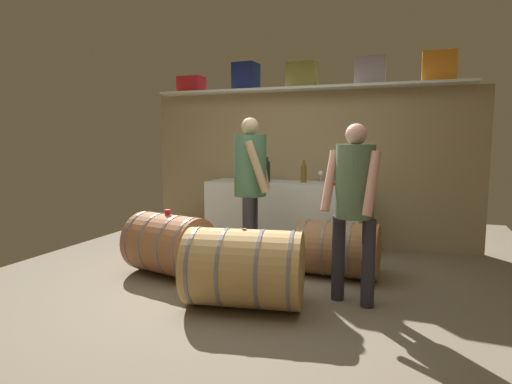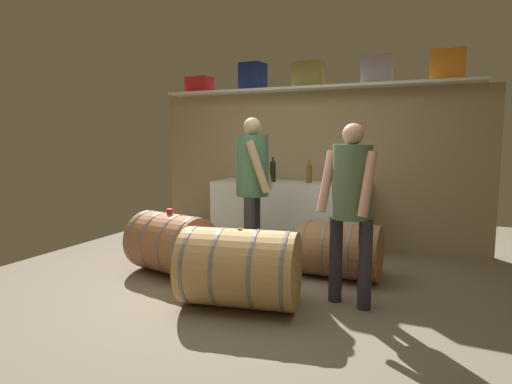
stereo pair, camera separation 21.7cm
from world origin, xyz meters
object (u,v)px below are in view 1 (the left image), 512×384
at_px(wine_bottle_dark, 267,171).
at_px(winemaker_pouring, 251,177).
at_px(wine_barrel_far, 339,249).
at_px(toolcase_navy, 246,77).
at_px(wine_barrel_flank, 244,268).
at_px(visitor_tasting, 354,195).
at_px(wine_barrel_near, 169,244).
at_px(work_cabinet, 284,214).
at_px(toolcase_orange, 439,66).
at_px(toolcase_olive, 302,75).
at_px(tasting_cup, 168,212).
at_px(wine_glass, 321,174).
at_px(toolcase_grey, 370,71).
at_px(red_funnel, 332,181).
at_px(toolcase_red, 191,85).
at_px(wine_bottle_amber, 304,172).

xyz_separation_m(wine_bottle_dark, winemaker_pouring, (0.15, -0.98, 0.00)).
bearing_deg(wine_barrel_far, toolcase_navy, 141.20).
relative_size(wine_barrel_flank, visitor_tasting, 0.69).
height_order(wine_barrel_near, visitor_tasting, visitor_tasting).
distance_m(toolcase_navy, wine_barrel_flank, 3.13).
bearing_deg(work_cabinet, wine_barrel_far, -49.28).
bearing_deg(toolcase_orange, wine_barrel_flank, -123.68).
bearing_deg(toolcase_olive, toolcase_navy, -177.09).
xyz_separation_m(toolcase_olive, tasting_cup, (-0.94, -1.77, -1.56)).
height_order(wine_bottle_dark, wine_glass, wine_bottle_dark).
bearing_deg(toolcase_grey, red_funnel, -131.55).
xyz_separation_m(wine_barrel_near, wine_barrel_far, (1.65, 0.52, -0.03)).
relative_size(toolcase_orange, work_cabinet, 0.19).
distance_m(toolcase_grey, wine_barrel_flank, 3.08).
height_order(toolcase_orange, work_cabinet, toolcase_orange).
relative_size(winemaker_pouring, visitor_tasting, 1.07).
distance_m(toolcase_red, visitor_tasting, 3.44).
distance_m(wine_barrel_flank, winemaker_pouring, 1.30).
distance_m(toolcase_grey, visitor_tasting, 2.34).
height_order(toolcase_grey, work_cabinet, toolcase_grey).
bearing_deg(toolcase_red, work_cabinet, -5.21).
xyz_separation_m(toolcase_red, toolcase_grey, (2.45, 0.00, 0.06)).
bearing_deg(wine_glass, wine_bottle_dark, -160.35).
xyz_separation_m(toolcase_red, wine_barrel_flank, (1.73, -2.33, -1.83)).
bearing_deg(red_funnel, toolcase_olive, 137.95).
relative_size(wine_barrel_far, visitor_tasting, 0.53).
distance_m(toolcase_orange, winemaker_pouring, 2.56).
xyz_separation_m(toolcase_grey, wine_bottle_dark, (-1.22, -0.28, -1.23)).
distance_m(wine_glass, wine_barrel_flank, 2.36).
relative_size(toolcase_red, toolcase_orange, 0.91).
distance_m(toolcase_orange, work_cabinet, 2.54).
bearing_deg(winemaker_pouring, toolcase_olive, 158.07).
bearing_deg(toolcase_orange, tasting_cup, -146.22).
bearing_deg(wine_barrel_flank, toolcase_orange, 48.00).
distance_m(toolcase_red, toolcase_olive, 1.60).
xyz_separation_m(wine_barrel_flank, visitor_tasting, (0.83, 0.38, 0.60)).
bearing_deg(visitor_tasting, winemaker_pouring, -12.34).
bearing_deg(wine_bottle_dark, toolcase_navy, 144.80).
relative_size(toolcase_red, wine_bottle_dark, 1.08).
xyz_separation_m(wine_glass, tasting_cup, (-1.22, -1.72, -0.30)).
height_order(work_cabinet, visitor_tasting, visitor_tasting).
bearing_deg(toolcase_olive, toolcase_red, -177.09).
bearing_deg(wine_bottle_dark, wine_bottle_amber, 8.05).
bearing_deg(wine_bottle_dark, wine_barrel_flank, -76.36).
xyz_separation_m(work_cabinet, wine_bottle_amber, (0.24, 0.02, 0.55)).
bearing_deg(wine_bottle_dark, wine_barrel_far, -41.53).
relative_size(work_cabinet, wine_bottle_amber, 6.94).
relative_size(toolcase_grey, visitor_tasting, 0.24).
relative_size(toolcase_navy, wine_bottle_dark, 1.11).
distance_m(toolcase_red, tasting_cup, 2.42).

